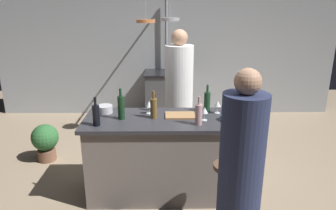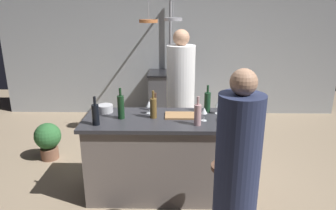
{
  "view_description": "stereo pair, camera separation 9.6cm",
  "coord_description": "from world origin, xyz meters",
  "px_view_note": "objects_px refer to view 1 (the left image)",
  "views": [
    {
      "loc": [
        -0.04,
        -3.13,
        2.05
      ],
      "look_at": [
        0.0,
        0.15,
        1.0
      ],
      "focal_mm": 33.38,
      "sensor_mm": 36.0,
      "label": 1
    },
    {
      "loc": [
        0.06,
        -3.13,
        2.05
      ],
      "look_at": [
        0.0,
        0.15,
        1.0
      ],
      "focal_mm": 33.38,
      "sensor_mm": 36.0,
      "label": 2
    }
  ],
  "objects_px": {
    "wine_glass_near_right_guest": "(149,105)",
    "wine_bottle_dark": "(96,115)",
    "wine_bottle_amber": "(154,108)",
    "wine_bottle_rose": "(199,114)",
    "guest_right": "(240,179)",
    "chef": "(179,101)",
    "wine_glass_near_left_guest": "(218,104)",
    "bar_stool_right": "(226,194)",
    "potted_plant": "(45,140)",
    "stove_range": "(166,96)",
    "wine_glass_by_chef": "(205,111)",
    "mixing_bowl_steel": "(105,109)",
    "wine_bottle_green": "(207,101)",
    "pepper_mill": "(154,102)",
    "mixing_bowl_blue": "(227,118)",
    "cutting_board": "(180,115)",
    "wine_bottle_red": "(121,107)"
  },
  "relations": [
    {
      "from": "wine_glass_near_right_guest",
      "to": "mixing_bowl_steel",
      "type": "xyz_separation_m",
      "value": [
        -0.5,
        0.04,
        -0.06
      ]
    },
    {
      "from": "pepper_mill",
      "to": "wine_glass_near_left_guest",
      "type": "height_order",
      "value": "pepper_mill"
    },
    {
      "from": "bar_stool_right",
      "to": "wine_glass_near_left_guest",
      "type": "height_order",
      "value": "wine_glass_near_left_guest"
    },
    {
      "from": "potted_plant",
      "to": "wine_bottle_dark",
      "type": "height_order",
      "value": "wine_bottle_dark"
    },
    {
      "from": "wine_glass_by_chef",
      "to": "cutting_board",
      "type": "bearing_deg",
      "value": 151.33
    },
    {
      "from": "chef",
      "to": "wine_glass_near_left_guest",
      "type": "xyz_separation_m",
      "value": [
        0.39,
        -0.75,
        0.19
      ]
    },
    {
      "from": "potted_plant",
      "to": "mixing_bowl_steel",
      "type": "distance_m",
      "value": 1.3
    },
    {
      "from": "wine_glass_by_chef",
      "to": "mixing_bowl_blue",
      "type": "relative_size",
      "value": 0.96
    },
    {
      "from": "wine_bottle_green",
      "to": "cutting_board",
      "type": "bearing_deg",
      "value": -154.1
    },
    {
      "from": "wine_glass_near_right_guest",
      "to": "wine_bottle_dark",
      "type": "bearing_deg",
      "value": -145.4
    },
    {
      "from": "mixing_bowl_blue",
      "to": "stove_range",
      "type": "bearing_deg",
      "value": 103.77
    },
    {
      "from": "wine_bottle_amber",
      "to": "mixing_bowl_steel",
      "type": "distance_m",
      "value": 0.59
    },
    {
      "from": "mixing_bowl_steel",
      "to": "cutting_board",
      "type": "bearing_deg",
      "value": -8.69
    },
    {
      "from": "wine_bottle_green",
      "to": "mixing_bowl_steel",
      "type": "height_order",
      "value": "wine_bottle_green"
    },
    {
      "from": "wine_glass_near_right_guest",
      "to": "mixing_bowl_blue",
      "type": "bearing_deg",
      "value": -15.12
    },
    {
      "from": "wine_bottle_dark",
      "to": "wine_bottle_amber",
      "type": "height_order",
      "value": "wine_bottle_amber"
    },
    {
      "from": "pepper_mill",
      "to": "wine_bottle_red",
      "type": "relative_size",
      "value": 0.63
    },
    {
      "from": "bar_stool_right",
      "to": "wine_bottle_green",
      "type": "relative_size",
      "value": 2.18
    },
    {
      "from": "stove_range",
      "to": "mixing_bowl_blue",
      "type": "height_order",
      "value": "mixing_bowl_blue"
    },
    {
      "from": "cutting_board",
      "to": "wine_bottle_red",
      "type": "relative_size",
      "value": 0.96
    },
    {
      "from": "bar_stool_right",
      "to": "potted_plant",
      "type": "bearing_deg",
      "value": 147.28
    },
    {
      "from": "chef",
      "to": "mixing_bowl_steel",
      "type": "bearing_deg",
      "value": -140.53
    },
    {
      "from": "wine_bottle_red",
      "to": "wine_glass_near_left_guest",
      "type": "distance_m",
      "value": 1.06
    },
    {
      "from": "wine_bottle_amber",
      "to": "wine_glass_by_chef",
      "type": "height_order",
      "value": "wine_bottle_amber"
    },
    {
      "from": "wine_glass_near_right_guest",
      "to": "chef",
      "type": "bearing_deg",
      "value": 64.08
    },
    {
      "from": "chef",
      "to": "guest_right",
      "type": "height_order",
      "value": "chef"
    },
    {
      "from": "guest_right",
      "to": "potted_plant",
      "type": "relative_size",
      "value": 3.14
    },
    {
      "from": "chef",
      "to": "cutting_board",
      "type": "relative_size",
      "value": 5.51
    },
    {
      "from": "stove_range",
      "to": "wine_glass_near_right_guest",
      "type": "height_order",
      "value": "wine_glass_near_right_guest"
    },
    {
      "from": "pepper_mill",
      "to": "wine_bottle_amber",
      "type": "xyz_separation_m",
      "value": [
        0.0,
        -0.23,
        0.01
      ]
    },
    {
      "from": "chef",
      "to": "guest_right",
      "type": "distance_m",
      "value": 1.93
    },
    {
      "from": "chef",
      "to": "potted_plant",
      "type": "xyz_separation_m",
      "value": [
        -1.82,
        -0.11,
        -0.52
      ]
    },
    {
      "from": "bar_stool_right",
      "to": "wine_glass_near_right_guest",
      "type": "relative_size",
      "value": 4.66
    },
    {
      "from": "pepper_mill",
      "to": "mixing_bowl_blue",
      "type": "xyz_separation_m",
      "value": [
        0.77,
        -0.32,
        -0.08
      ]
    },
    {
      "from": "chef",
      "to": "wine_bottle_rose",
      "type": "height_order",
      "value": "chef"
    },
    {
      "from": "wine_bottle_green",
      "to": "wine_glass_by_chef",
      "type": "height_order",
      "value": "wine_bottle_green"
    },
    {
      "from": "wine_bottle_rose",
      "to": "guest_right",
      "type": "bearing_deg",
      "value": -72.8
    },
    {
      "from": "chef",
      "to": "wine_bottle_dark",
      "type": "bearing_deg",
      "value": -128.4
    },
    {
      "from": "pepper_mill",
      "to": "mixing_bowl_steel",
      "type": "xyz_separation_m",
      "value": [
        -0.55,
        -0.06,
        -0.06
      ]
    },
    {
      "from": "wine_glass_near_right_guest",
      "to": "stove_range",
      "type": "bearing_deg",
      "value": 84.79
    },
    {
      "from": "wine_glass_near_left_guest",
      "to": "wine_bottle_red",
      "type": "bearing_deg",
      "value": -170.76
    },
    {
      "from": "pepper_mill",
      "to": "mixing_bowl_blue",
      "type": "height_order",
      "value": "pepper_mill"
    },
    {
      "from": "wine_bottle_amber",
      "to": "wine_glass_near_right_guest",
      "type": "height_order",
      "value": "wine_bottle_amber"
    },
    {
      "from": "wine_bottle_rose",
      "to": "wine_bottle_amber",
      "type": "bearing_deg",
      "value": 156.11
    },
    {
      "from": "stove_range",
      "to": "wine_glass_near_left_guest",
      "type": "relative_size",
      "value": 6.1
    },
    {
      "from": "stove_range",
      "to": "wine_glass_by_chef",
      "type": "relative_size",
      "value": 6.1
    },
    {
      "from": "mixing_bowl_blue",
      "to": "wine_glass_near_right_guest",
      "type": "bearing_deg",
      "value": 164.88
    },
    {
      "from": "bar_stool_right",
      "to": "wine_bottle_red",
      "type": "bearing_deg",
      "value": 149.4
    },
    {
      "from": "wine_bottle_dark",
      "to": "wine_glass_near_right_guest",
      "type": "distance_m",
      "value": 0.62
    },
    {
      "from": "stove_range",
      "to": "wine_glass_near_left_guest",
      "type": "bearing_deg",
      "value": -76.52
    }
  ]
}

